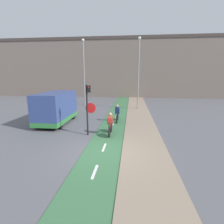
{
  "coord_description": "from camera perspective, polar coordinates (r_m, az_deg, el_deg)",
  "views": [
    {
      "loc": [
        1.44,
        -8.43,
        3.94
      ],
      "look_at": [
        0.0,
        4.4,
        1.2
      ],
      "focal_mm": 28.0,
      "sensor_mm": 36.0,
      "label": 1
    }
  ],
  "objects": [
    {
      "name": "street_lamp_sidewalk",
      "position": [
        20.44,
        8.68,
        14.29
      ],
      "size": [
        0.36,
        0.36,
        8.04
      ],
      "color": "gray",
      "rests_on": "ground_plane"
    },
    {
      "name": "van",
      "position": [
        15.09,
        -17.76,
        1.16
      ],
      "size": [
        2.05,
        4.6,
        2.55
      ],
      "color": "#334784",
      "rests_on": "ground_plane"
    },
    {
      "name": "ground_plane",
      "position": [
        9.41,
        -3.07,
        -12.77
      ],
      "size": [
        120.0,
        120.0,
        0.0
      ],
      "primitive_type": "plane",
      "color": "#5B5B60"
    },
    {
      "name": "cyclist_near",
      "position": [
        11.62,
        -0.58,
        -4.09
      ],
      "size": [
        0.46,
        1.7,
        1.53
      ],
      "color": "black",
      "rests_on": "ground_plane"
    },
    {
      "name": "cyclist_far",
      "position": [
        14.89,
        1.74,
        -0.7
      ],
      "size": [
        0.46,
        1.66,
        1.5
      ],
      "color": "black",
      "rests_on": "ground_plane"
    },
    {
      "name": "sidewalk_strip",
      "position": [
        9.32,
        10.78,
        -13.06
      ],
      "size": [
        2.4,
        60.0,
        0.05
      ],
      "color": "gray",
      "rests_on": "ground_plane"
    },
    {
      "name": "bike_lane",
      "position": [
        9.41,
        -3.06,
        -12.7
      ],
      "size": [
        2.01,
        60.0,
        0.02
      ],
      "color": "#3D7047",
      "rests_on": "ground_plane"
    },
    {
      "name": "street_lamp_far",
      "position": [
        22.77,
        -9.18,
        14.32
      ],
      "size": [
        0.36,
        0.36,
        8.26
      ],
      "color": "gray",
      "rests_on": "ground_plane"
    },
    {
      "name": "building_row_background",
      "position": [
        33.74,
        4.08,
        14.11
      ],
      "size": [
        60.0,
        5.2,
        10.4
      ],
      "color": "slate",
      "rests_on": "ground_plane"
    },
    {
      "name": "traffic_light_pole",
      "position": [
        11.42,
        -7.78,
        2.41
      ],
      "size": [
        0.67,
        0.25,
        3.34
      ],
      "color": "black",
      "rests_on": "ground_plane"
    }
  ]
}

